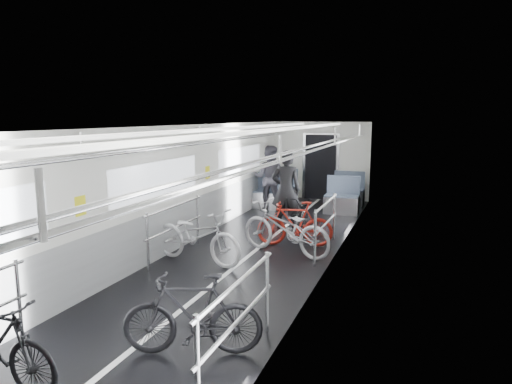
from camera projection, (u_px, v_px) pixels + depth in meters
car_shell at (268, 188)px, 9.33m from camera, size 3.02×14.01×2.41m
bike_left_far at (197, 236)px, 8.04m from camera, size 1.96×1.00×0.98m
bike_right_near at (192, 314)px, 4.92m from camera, size 1.59×0.92×0.92m
bike_right_mid at (285, 228)px, 8.52m from camera, size 2.01×1.18×1.00m
bike_right_far at (295, 224)px, 9.07m from camera, size 1.57×0.74×0.91m
bike_aisle at (301, 213)px, 10.21m from camera, size 1.01×1.68×0.83m
person_standing at (286, 190)px, 10.36m from camera, size 0.76×0.61×1.82m
person_seated at (269, 178)px, 12.58m from camera, size 0.95×0.78×1.78m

